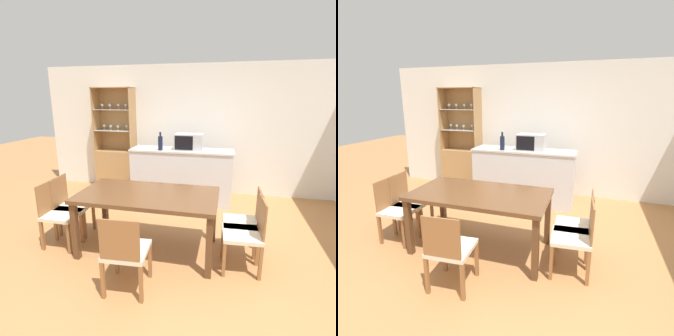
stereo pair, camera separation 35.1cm
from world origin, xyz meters
TOP-DOWN VIEW (x-y plane):
  - ground_plane at (0.00, 0.00)m, footprint 18.00×18.00m
  - wall_back at (0.00, 2.63)m, footprint 6.80×0.06m
  - kitchen_counter at (-0.32, 1.95)m, footprint 1.87×0.53m
  - display_cabinet at (-1.82, 2.42)m, footprint 0.82×0.38m
  - dining_table at (-0.43, 0.22)m, footprint 1.70×0.90m
  - dining_chair_side_left_near at (-1.61, 0.08)m, footprint 0.42×0.42m
  - dining_chair_head_near at (-0.43, -0.56)m, footprint 0.45×0.45m
  - dining_chair_side_left_far at (-1.61, 0.35)m, footprint 0.45×0.45m
  - dining_chair_side_right_near at (0.74, 0.09)m, footprint 0.45×0.45m
  - dining_chair_side_right_far at (0.74, 0.35)m, footprint 0.43×0.43m
  - microwave at (-0.19, 1.97)m, footprint 0.50×0.33m
  - wine_bottle at (-0.68, 1.80)m, footprint 0.08×0.08m

SIDE VIEW (x-z plane):
  - ground_plane at x=0.00m, z-range 0.00..0.00m
  - dining_chair_side_left_near at x=-1.61m, z-range 0.01..0.87m
  - dining_chair_head_near at x=-0.43m, z-range 0.01..0.87m
  - dining_chair_side_left_far at x=-1.61m, z-range 0.01..0.87m
  - dining_chair_side_right_near at x=0.74m, z-range 0.01..0.87m
  - dining_chair_side_right_far at x=0.74m, z-range 0.01..0.87m
  - kitchen_counter at x=-0.32m, z-range 0.00..1.00m
  - display_cabinet at x=-1.82m, z-range -0.46..1.65m
  - dining_table at x=-0.43m, z-range 0.30..1.07m
  - wine_bottle at x=-0.68m, z-range 0.97..1.29m
  - microwave at x=-0.19m, z-range 1.00..1.28m
  - wall_back at x=0.00m, z-range 0.00..2.55m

